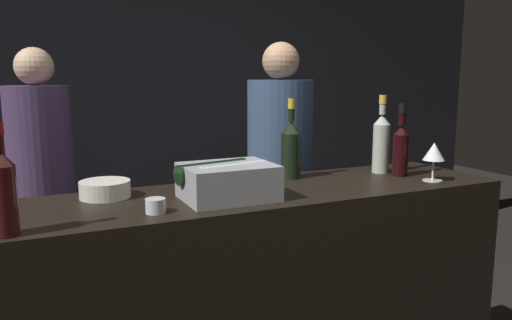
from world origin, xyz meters
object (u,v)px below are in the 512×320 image
Objects in this scene: red_wine_bottle_tall at (3,190)px; rose_wine_bottle at (381,141)px; bowl_white at (105,189)px; wine_glass at (434,153)px; person_in_hoodie at (42,181)px; candle_votive at (155,206)px; person_blond_tee at (280,176)px; red_wine_bottle_black_foil at (401,147)px; champagne_bottle at (291,147)px; ice_bin_with_bottles at (228,179)px.

rose_wine_bottle reaches higher than red_wine_bottle_tall.
wine_glass is at bearing -12.29° from bowl_white.
bowl_white is 1.19m from person_in_hoodie.
candle_votive is 0.04× the size of person_blond_tee.
red_wine_bottle_black_foil is (1.16, 0.15, 0.11)m from candle_votive.
red_wine_bottle_black_foil is 0.84m from person_blond_tee.
rose_wine_bottle reaches higher than champagne_bottle.
ice_bin_with_bottles is 1.52m from person_in_hoodie.
bowl_white is (-0.41, 0.21, -0.04)m from ice_bin_with_bottles.
wine_glass is at bearing -124.53° from person_blond_tee.
wine_glass is 0.62m from champagne_bottle.
candle_votive is 0.21× the size of red_wine_bottle_tall.
person_in_hoodie reaches higher than candle_votive.
wine_glass reaches higher than bowl_white.
person_blond_tee is (0.95, 0.92, -0.15)m from candle_votive.
person_blond_tee is at bearing 104.92° from rose_wine_bottle.
red_wine_bottle_black_foil reaches higher than candle_votive.
rose_wine_bottle is (1.58, 0.31, 0.02)m from red_wine_bottle_tall.
red_wine_bottle_black_foil reaches higher than bowl_white.
red_wine_bottle_black_foil reaches higher than ice_bin_with_bottles.
red_wine_bottle_tall is 0.19× the size of person_blond_tee.
candle_votive is 1.34m from person_blond_tee.
person_in_hoodie reaches higher than ice_bin_with_bottles.
candle_votive is 1.18m from red_wine_bottle_black_foil.
bowl_white is at bearing 178.04° from rose_wine_bottle.
person_in_hoodie reaches higher than champagne_bottle.
ice_bin_with_bottles is 0.47m from champagne_bottle.
person_blond_tee is (0.66, 0.84, -0.20)m from ice_bin_with_bottles.
rose_wine_bottle is 0.21× the size of person_blond_tee.
wine_glass is at bearing -24.81° from person_in_hoodie.
person_blond_tee reaches higher than red_wine_bottle_black_foil.
candle_votive is (-1.22, -0.00, -0.10)m from wine_glass.
person_blond_tee is at bearing 105.19° from red_wine_bottle_black_foil.
person_blond_tee is at bearing 66.43° from champagne_bottle.
red_wine_bottle_black_foil is at bearing -22.77° from person_in_hoodie.
champagne_bottle is at bearing 149.00° from wine_glass.
ice_bin_with_bottles is 1.89× the size of bowl_white.
ice_bin_with_bottles is at bearing 175.11° from wine_glass.
ice_bin_with_bottles is 0.97× the size of rose_wine_bottle.
red_wine_bottle_tall is at bearing -172.61° from red_wine_bottle_black_foil.
red_wine_bottle_tall reaches higher than wine_glass.
rose_wine_bottle reaches higher than wine_glass.
champagne_bottle is (1.13, 0.38, 0.00)m from red_wine_bottle_tall.
candle_votive is (0.12, -0.29, -0.01)m from bowl_white.
ice_bin_with_bottles is 2.11× the size of wine_glass.
candle_votive is 0.18× the size of rose_wine_bottle.
candle_votive is 0.04× the size of person_in_hoodie.
champagne_bottle is 0.45m from rose_wine_bottle.
red_wine_bottle_tall is 0.99× the size of red_wine_bottle_black_foil.
wine_glass is 2.12m from person_in_hoodie.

